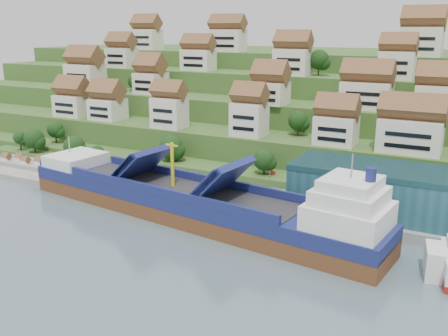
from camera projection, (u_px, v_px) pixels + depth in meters
The scene contains 10 objects.
ground at pixel (176, 215), 110.23m from camera, with size 300.00×300.00×0.00m, color slate.
quay at pixel (285, 204), 113.80m from camera, with size 180.00×14.00×2.20m, color gray.
pebble_beach at pixel (32, 167), 146.18m from camera, with size 45.00×20.00×1.00m, color gray.
hillside at pixel (319, 105), 195.63m from camera, with size 260.00×128.00×31.00m.
hillside_village at pixel (286, 82), 153.35m from camera, with size 156.59×63.03×29.18m.
hillside_trees at pixel (206, 111), 150.06m from camera, with size 129.17×62.90×30.03m.
warehouse at pixel (441, 198), 99.58m from camera, with size 60.00×15.00×10.00m, color #245663.
flagpole at pixel (270, 185), 108.80m from camera, with size 1.28×0.16×8.00m.
beach_huts at pixel (23, 162), 145.57m from camera, with size 14.40×3.70×2.20m.
cargo_ship at pixel (198, 204), 106.63m from camera, with size 88.09×24.42×19.43m.
Camera 1 is at (57.23, -86.54, 40.09)m, focal length 40.00 mm.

